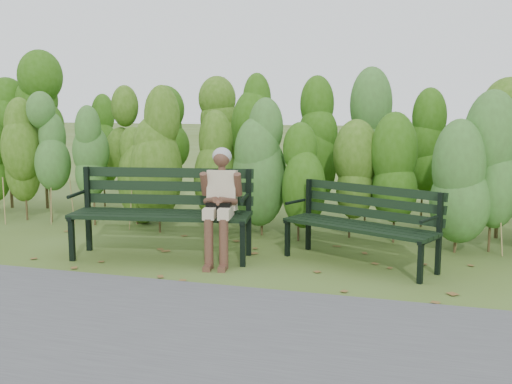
# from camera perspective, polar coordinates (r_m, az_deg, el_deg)

# --- Properties ---
(ground) EXTENTS (80.00, 80.00, 0.00)m
(ground) POSITION_cam_1_polar(r_m,az_deg,el_deg) (6.82, -0.83, -6.66)
(ground) COLOR #445A1A
(footpath) EXTENTS (60.00, 2.50, 0.01)m
(footpath) POSITION_cam_1_polar(r_m,az_deg,el_deg) (4.87, -8.69, -13.08)
(footpath) COLOR #474749
(footpath) RESTS_ON ground
(hedge_band) EXTENTS (11.04, 1.67, 2.42)m
(hedge_band) POSITION_cam_1_polar(r_m,az_deg,el_deg) (8.40, 2.91, 4.91)
(hedge_band) COLOR #47381E
(hedge_band) RESTS_ON ground
(leaf_litter) EXTENTS (5.85, 2.21, 0.01)m
(leaf_litter) POSITION_cam_1_polar(r_m,az_deg,el_deg) (6.95, -0.01, -6.36)
(leaf_litter) COLOR brown
(leaf_litter) RESTS_ON ground
(bench_left) EXTENTS (2.13, 0.99, 1.03)m
(bench_left) POSITION_cam_1_polar(r_m,az_deg,el_deg) (7.04, -8.79, -1.24)
(bench_left) COLOR black
(bench_left) RESTS_ON ground
(bench_right) EXTENTS (1.82, 1.23, 0.87)m
(bench_right) POSITION_cam_1_polar(r_m,az_deg,el_deg) (6.76, 10.20, -2.48)
(bench_right) COLOR black
(bench_right) RESTS_ON ground
(seated_woman) EXTENTS (0.49, 0.71, 1.29)m
(seated_woman) POSITION_cam_1_polar(r_m,az_deg,el_deg) (6.67, -3.42, -0.42)
(seated_woman) COLOR beige
(seated_woman) RESTS_ON ground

